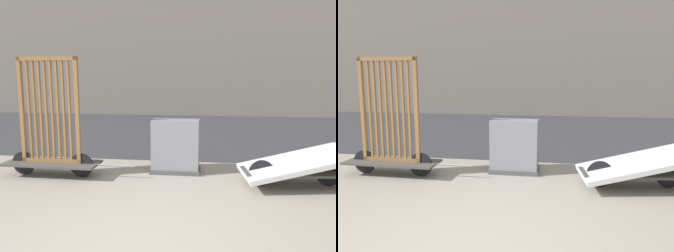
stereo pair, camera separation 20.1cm
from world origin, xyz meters
TOP-DOWN VIEW (x-y plane):
  - ground_plane at (0.00, 0.00)m, footprint 60.00×60.00m
  - road_strip at (0.00, 8.02)m, footprint 56.00×8.46m
  - bike_cart_with_bedframe at (-2.20, 2.45)m, footprint 2.49×0.64m
  - bike_cart_with_mattress at (2.21, 2.45)m, footprint 2.55×1.30m
  - utility_cabinet at (0.08, 3.00)m, footprint 0.97×0.50m

SIDE VIEW (x-z plane):
  - ground_plane at x=0.00m, z-range 0.00..0.00m
  - road_strip at x=0.00m, z-range 0.00..0.01m
  - bike_cart_with_mattress at x=2.21m, z-range 0.04..0.69m
  - utility_cabinet at x=0.08m, z-range -0.04..0.99m
  - bike_cart_with_bedframe at x=-2.20m, z-range -0.37..1.84m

